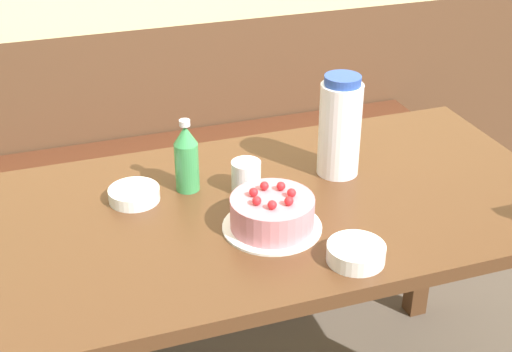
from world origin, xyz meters
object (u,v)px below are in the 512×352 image
at_px(bench_seat, 189,211).
at_px(soju_bottle, 186,157).
at_px(water_pitcher, 340,127).
at_px(glass_water_tall, 246,176).
at_px(bowl_soup_white, 134,194).
at_px(birthday_cake, 272,214).
at_px(bowl_rice_small, 356,253).

relative_size(bench_seat, soju_bottle, 10.09).
height_order(water_pitcher, glass_water_tall, water_pitcher).
bearing_deg(water_pitcher, bowl_soup_white, 176.74).
height_order(birthday_cake, bowl_rice_small, birthday_cake).
bearing_deg(bowl_rice_small, water_pitcher, 71.01).
bearing_deg(birthday_cake, glass_water_tall, 90.71).
relative_size(bench_seat, bowl_soup_white, 15.33).
relative_size(soju_bottle, bowl_soup_white, 1.52).
distance_m(soju_bottle, glass_water_tall, 0.15).
relative_size(bench_seat, bowl_rice_small, 15.18).
height_order(soju_bottle, bowl_soup_white, soju_bottle).
height_order(bowl_rice_small, glass_water_tall, glass_water_tall).
distance_m(birthday_cake, bowl_soup_white, 0.35).
xyz_separation_m(birthday_cake, bowl_soup_white, (-0.27, 0.22, -0.02)).
height_order(soju_bottle, glass_water_tall, soju_bottle).
height_order(bench_seat, bowl_rice_small, bowl_rice_small).
xyz_separation_m(bench_seat, water_pitcher, (0.22, -0.74, 0.63)).
distance_m(bowl_rice_small, glass_water_tall, 0.37).
bearing_deg(bench_seat, soju_bottle, -102.65).
distance_m(bowl_soup_white, glass_water_tall, 0.27).
distance_m(bench_seat, bowl_rice_small, 1.22).
bearing_deg(soju_bottle, bowl_rice_small, -57.57).
bearing_deg(birthday_cake, bench_seat, 88.52).
relative_size(birthday_cake, bowl_rice_small, 1.82).
distance_m(water_pitcher, bowl_soup_white, 0.52).
height_order(bench_seat, birthday_cake, birthday_cake).
height_order(bench_seat, glass_water_tall, glass_water_tall).
bearing_deg(bowl_soup_white, soju_bottle, 4.44).
bearing_deg(birthday_cake, soju_bottle, 120.18).
bearing_deg(bowl_rice_small, bowl_soup_white, 134.78).
height_order(birthday_cake, soju_bottle, soju_bottle).
relative_size(bench_seat, water_pitcher, 7.15).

